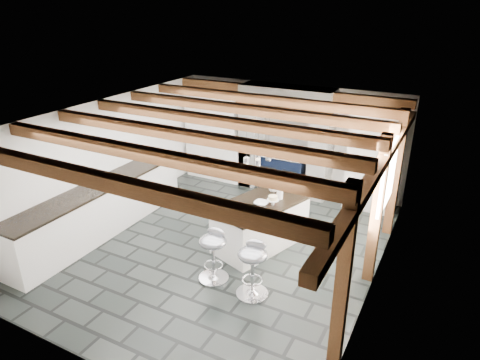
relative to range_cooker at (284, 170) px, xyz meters
The scene contains 6 objects.
ground 2.72m from the range_cooker, 90.00° to the right, with size 6.00×6.00×0.00m, color black.
room_shell 1.52m from the range_cooker, 115.80° to the right, with size 6.00×6.03×6.00m.
range_cooker is the anchor object (origin of this frame).
kitchen_island 2.43m from the range_cooker, 76.96° to the right, with size 1.37×1.87×1.11m.
bar_stool_near 3.80m from the range_cooker, 74.32° to the right, with size 0.50×0.50×0.87m.
bar_stool_far 3.61m from the range_cooker, 84.56° to the right, with size 0.45×0.45×0.84m.
Camera 1 is at (3.22, -5.54, 3.95)m, focal length 32.00 mm.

